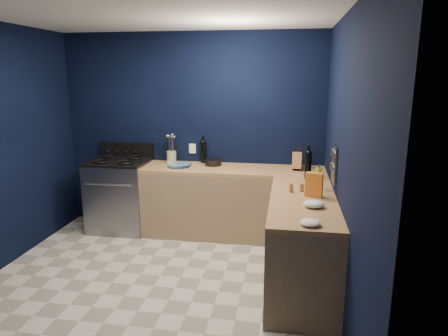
% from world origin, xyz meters
% --- Properties ---
extents(floor, '(3.50, 3.50, 0.02)m').
position_xyz_m(floor, '(0.00, 0.00, -0.01)').
color(floor, beige).
rests_on(floor, ground).
extents(ceiling, '(3.50, 3.50, 0.02)m').
position_xyz_m(ceiling, '(0.00, 0.00, 2.61)').
color(ceiling, silver).
rests_on(ceiling, ground).
extents(wall_back, '(3.50, 0.02, 2.60)m').
position_xyz_m(wall_back, '(0.00, 1.76, 1.30)').
color(wall_back, black).
rests_on(wall_back, ground).
extents(wall_right, '(0.02, 3.50, 2.60)m').
position_xyz_m(wall_right, '(1.76, 0.00, 1.30)').
color(wall_right, black).
rests_on(wall_right, ground).
extents(wall_front, '(3.50, 0.02, 2.60)m').
position_xyz_m(wall_front, '(0.00, -1.76, 1.30)').
color(wall_front, black).
rests_on(wall_front, ground).
extents(cab_back, '(2.30, 0.63, 0.86)m').
position_xyz_m(cab_back, '(0.60, 1.44, 0.43)').
color(cab_back, '#957A59').
rests_on(cab_back, floor).
extents(top_back, '(2.30, 0.63, 0.04)m').
position_xyz_m(top_back, '(0.60, 1.44, 0.88)').
color(top_back, olive).
rests_on(top_back, cab_back).
extents(cab_right, '(0.63, 1.67, 0.86)m').
position_xyz_m(cab_right, '(1.44, 0.29, 0.43)').
color(cab_right, '#957A59').
rests_on(cab_right, floor).
extents(top_right, '(0.63, 1.67, 0.04)m').
position_xyz_m(top_right, '(1.44, 0.29, 0.88)').
color(top_right, olive).
rests_on(top_right, cab_right).
extents(gas_range, '(0.76, 0.66, 0.92)m').
position_xyz_m(gas_range, '(-0.93, 1.42, 0.46)').
color(gas_range, gray).
rests_on(gas_range, floor).
extents(oven_door, '(0.59, 0.02, 0.42)m').
position_xyz_m(oven_door, '(-0.93, 1.10, 0.45)').
color(oven_door, black).
rests_on(oven_door, gas_range).
extents(cooktop, '(0.76, 0.66, 0.03)m').
position_xyz_m(cooktop, '(-0.93, 1.42, 0.94)').
color(cooktop, black).
rests_on(cooktop, gas_range).
extents(backguard, '(0.76, 0.06, 0.20)m').
position_xyz_m(backguard, '(-0.93, 1.72, 1.04)').
color(backguard, black).
rests_on(backguard, gas_range).
extents(spice_panel, '(0.02, 0.28, 0.38)m').
position_xyz_m(spice_panel, '(1.74, 0.55, 1.18)').
color(spice_panel, gray).
rests_on(spice_panel, wall_right).
extents(wall_outlet, '(0.09, 0.02, 0.13)m').
position_xyz_m(wall_outlet, '(0.00, 1.74, 1.08)').
color(wall_outlet, white).
rests_on(wall_outlet, wall_back).
extents(plate_stack, '(0.32, 0.32, 0.04)m').
position_xyz_m(plate_stack, '(-0.10, 1.40, 0.92)').
color(plate_stack, teal).
rests_on(plate_stack, top_back).
extents(ramekin, '(0.10, 0.10, 0.03)m').
position_xyz_m(ramekin, '(-0.27, 1.59, 0.92)').
color(ramekin, white).
rests_on(ramekin, top_back).
extents(utensil_crock, '(0.14, 0.14, 0.16)m').
position_xyz_m(utensil_crock, '(-0.26, 1.62, 0.98)').
color(utensil_crock, beige).
rests_on(utensil_crock, top_back).
extents(wine_bottle_back, '(0.09, 0.09, 0.29)m').
position_xyz_m(wine_bottle_back, '(0.16, 1.69, 1.04)').
color(wine_bottle_back, black).
rests_on(wine_bottle_back, top_back).
extents(lemon_basket, '(0.22, 0.22, 0.08)m').
position_xyz_m(lemon_basket, '(0.32, 1.55, 0.94)').
color(lemon_basket, black).
rests_on(lemon_basket, top_back).
extents(knife_block, '(0.12, 0.25, 0.26)m').
position_xyz_m(knife_block, '(1.39, 1.50, 1.00)').
color(knife_block, brown).
rests_on(knife_block, top_back).
extents(wine_bottle_right, '(0.08, 0.08, 0.30)m').
position_xyz_m(wine_bottle_right, '(1.51, 1.07, 1.05)').
color(wine_bottle_right, black).
rests_on(wine_bottle_right, top_right).
extents(oil_bottle, '(0.06, 0.06, 0.23)m').
position_xyz_m(oil_bottle, '(1.59, 0.62, 1.02)').
color(oil_bottle, '#85AE2E').
rests_on(oil_bottle, top_right).
extents(spice_jar_near, '(0.05, 0.05, 0.09)m').
position_xyz_m(spice_jar_near, '(1.32, 0.47, 0.94)').
color(spice_jar_near, olive).
rests_on(spice_jar_near, top_right).
extents(spice_jar_far, '(0.04, 0.04, 0.08)m').
position_xyz_m(spice_jar_far, '(1.42, 0.51, 0.94)').
color(spice_jar_far, olive).
rests_on(spice_jar_far, top_right).
extents(crouton_bag, '(0.18, 0.12, 0.24)m').
position_xyz_m(crouton_bag, '(1.53, 0.36, 1.02)').
color(crouton_bag, red).
rests_on(crouton_bag, top_right).
extents(towel_front, '(0.22, 0.20, 0.07)m').
position_xyz_m(towel_front, '(1.52, 0.02, 0.93)').
color(towel_front, white).
rests_on(towel_front, top_right).
extents(towel_end, '(0.17, 0.16, 0.05)m').
position_xyz_m(towel_end, '(1.46, -0.43, 0.92)').
color(towel_end, white).
rests_on(towel_end, top_right).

